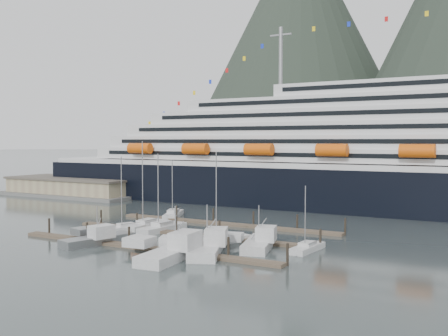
% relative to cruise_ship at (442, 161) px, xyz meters
% --- Properties ---
extents(ground, '(1600.00, 1600.00, 0.00)m').
position_rel_cruise_ship_xyz_m(ground, '(-30.03, -54.94, -12.04)').
color(ground, '#404C4B').
rests_on(ground, ground).
extents(cruise_ship, '(210.00, 30.40, 50.30)m').
position_rel_cruise_ship_xyz_m(cruise_ship, '(0.00, 0.00, 0.00)').
color(cruise_ship, black).
rests_on(cruise_ship, ground).
extents(warehouse, '(46.00, 20.00, 5.80)m').
position_rel_cruise_ship_xyz_m(warehouse, '(-102.03, -12.94, -9.79)').
color(warehouse, '#595956').
rests_on(warehouse, ground).
extents(dock_near, '(48.18, 2.28, 3.20)m').
position_rel_cruise_ship_xyz_m(dock_near, '(-34.95, -64.89, -11.73)').
color(dock_near, brown).
rests_on(dock_near, ground).
extents(dock_mid, '(48.18, 2.28, 3.20)m').
position_rel_cruise_ship_xyz_m(dock_mid, '(-34.95, -51.89, -11.73)').
color(dock_mid, brown).
rests_on(dock_mid, ground).
extents(dock_far, '(48.18, 2.28, 3.20)m').
position_rel_cruise_ship_xyz_m(dock_far, '(-34.95, -38.89, -11.73)').
color(dock_far, brown).
rests_on(dock_far, ground).
extents(sailboat_a, '(5.59, 8.95, 14.16)m').
position_rel_cruise_ship_xyz_m(sailboat_a, '(-47.12, -53.86, -11.61)').
color(sailboat_a, '#B9B9B9').
rests_on(sailboat_a, ground).
extents(sailboat_b, '(3.09, 10.87, 16.99)m').
position_rel_cruise_ship_xyz_m(sailboat_b, '(-46.10, -49.19, -11.58)').
color(sailboat_b, '#B9B9B9').
rests_on(sailboat_b, ground).
extents(sailboat_c, '(3.74, 11.06, 14.77)m').
position_rel_cruise_ship_xyz_m(sailboat_c, '(-41.41, -50.49, -11.59)').
color(sailboat_c, '#B9B9B9').
rests_on(sailboat_c, ground).
extents(sailboat_d, '(6.11, 11.16, 15.29)m').
position_rel_cruise_ship_xyz_m(sailboat_d, '(-26.17, -55.13, -11.61)').
color(sailboat_d, '#B9B9B9').
rests_on(sailboat_d, ground).
extents(sailboat_e, '(7.10, 11.01, 13.02)m').
position_rel_cruise_ship_xyz_m(sailboat_e, '(-49.90, -34.95, -11.62)').
color(sailboat_e, '#B9B9B9').
rests_on(sailboat_e, ground).
extents(sailboat_h, '(2.96, 8.34, 10.32)m').
position_rel_cruise_ship_xyz_m(sailboat_h, '(-12.03, -53.83, -11.65)').
color(sailboat_h, '#B9B9B9').
rests_on(sailboat_h, ground).
extents(trawler_a, '(9.48, 12.58, 6.64)m').
position_rel_cruise_ship_xyz_m(trawler_a, '(-43.45, -65.33, -11.18)').
color(trawler_a, gray).
rests_on(trawler_a, ground).
extents(trawler_c, '(11.49, 16.19, 8.15)m').
position_rel_cruise_ship_xyz_m(trawler_c, '(-26.98, -67.15, -11.04)').
color(trawler_c, '#B9B9B9').
rests_on(trawler_c, ground).
extents(trawler_d, '(11.48, 13.81, 7.98)m').
position_rel_cruise_ship_xyz_m(trawler_d, '(-24.40, -62.73, -11.06)').
color(trawler_d, '#B9B9B9').
rests_on(trawler_d, ground).
extents(trawler_e, '(9.54, 11.92, 7.38)m').
position_rel_cruise_ship_xyz_m(trawler_e, '(-19.28, -55.86, -11.11)').
color(trawler_e, '#B9B9B9').
rests_on(trawler_e, ground).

